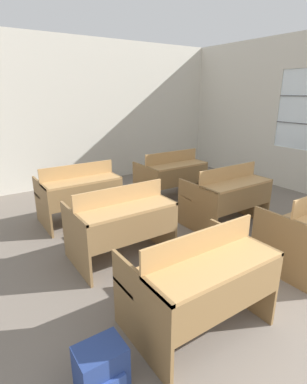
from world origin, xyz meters
TOP-DOWN VIEW (x-y plane):
  - wall_back at (0.00, 6.15)m, footprint 6.58×0.06m
  - bench_front_left at (-0.75, 1.65)m, footprint 1.07×0.77m
  - bench_second_left at (-0.74, 2.95)m, footprint 1.07×0.77m
  - bench_second_right at (0.93, 2.93)m, footprint 1.07×0.77m
  - bench_third_left at (-0.75, 4.22)m, footprint 1.07×0.77m
  - bench_third_right at (0.93, 4.23)m, footprint 1.07×0.77m
  - schoolbag at (-1.62, 1.58)m, footprint 0.31×0.25m

SIDE VIEW (x-z plane):
  - schoolbag at x=-1.62m, z-range 0.00..0.32m
  - bench_front_left at x=-0.75m, z-range 0.02..0.89m
  - bench_second_left at x=-0.74m, z-range 0.02..0.89m
  - bench_second_right at x=0.93m, z-range 0.02..0.89m
  - bench_third_left at x=-0.75m, z-range 0.02..0.89m
  - bench_third_right at x=0.93m, z-range 0.02..0.89m
  - wall_back at x=0.00m, z-range 0.00..2.84m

